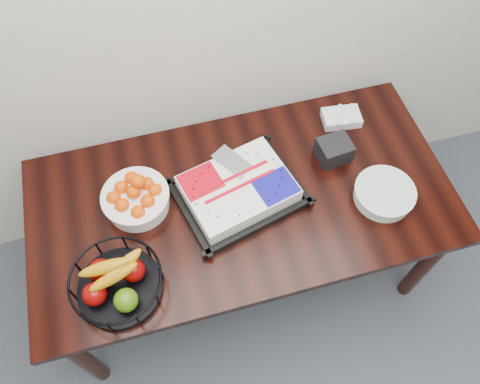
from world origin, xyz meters
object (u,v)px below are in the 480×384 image
object	(u,v)px
plate_stack	(384,194)
napkin_box	(334,150)
cake_tray	(238,190)
table	(242,208)
tangerine_bowl	(135,196)
fruit_basket	(117,282)

from	to	relation	value
plate_stack	napkin_box	world-z (taller)	napkin_box
napkin_box	plate_stack	bearing A→B (deg)	-63.44
cake_tray	plate_stack	bearing A→B (deg)	-16.42
table	plate_stack	world-z (taller)	plate_stack
cake_tray	tangerine_bowl	distance (m)	0.42
cake_tray	tangerine_bowl	size ratio (longest dim) A/B	2.04
fruit_basket	table	bearing A→B (deg)	25.61
tangerine_bowl	napkin_box	world-z (taller)	tangerine_bowl
tangerine_bowl	plate_stack	bearing A→B (deg)	-13.45
plate_stack	napkin_box	distance (m)	0.29
fruit_basket	napkin_box	xyz separation A→B (m)	(1.00, 0.36, -0.03)
cake_tray	plate_stack	world-z (taller)	cake_tray
table	cake_tray	xyz separation A→B (m)	(-0.01, 0.02, 0.13)
cake_tray	table	bearing A→B (deg)	-56.65
table	cake_tray	distance (m)	0.13
table	tangerine_bowl	xyz separation A→B (m)	(-0.43, 0.08, 0.16)
cake_tray	napkin_box	distance (m)	0.47
napkin_box	table	bearing A→B (deg)	-167.37
plate_stack	napkin_box	xyz separation A→B (m)	(-0.13, 0.26, 0.02)
tangerine_bowl	fruit_basket	xyz separation A→B (m)	(-0.12, -0.35, -0.00)
tangerine_bowl	fruit_basket	bearing A→B (deg)	-109.19
cake_tray	plate_stack	size ratio (longest dim) A/B	2.23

